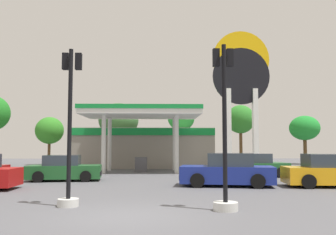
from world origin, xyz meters
name	(u,v)px	position (x,y,z in m)	size (l,w,h in m)	color
ground_plane	(127,216)	(0.00, 0.00, 0.00)	(90.00, 90.00, 0.00)	#56565B
gas_station	(144,144)	(-0.41, 22.44, 2.08)	(12.25, 11.74, 4.84)	gray
station_pole_sign	(241,82)	(7.67, 18.81, 7.20)	(4.67, 0.56, 11.40)	white
car_0	(331,172)	(9.25, 6.97, 0.72)	(4.58, 2.32, 1.59)	black
car_1	(64,169)	(-4.44, 10.34, 0.66)	(4.20, 2.15, 1.45)	black
car_2	(254,166)	(6.97, 12.47, 0.67)	(4.42, 2.62, 1.48)	black
car_4	(227,171)	(4.30, 7.43, 0.73)	(4.77, 2.61, 1.62)	black
traffic_signal_0	(70,141)	(-2.06, 1.62, 2.14)	(0.69, 0.70, 5.25)	silver
traffic_signal_1	(225,148)	(2.97, 0.72, 1.93)	(0.76, 0.76, 5.20)	silver
tree_1	(50,131)	(-10.21, 26.90, 3.49)	(2.84, 2.84, 4.88)	brown
tree_2	(119,120)	(-3.44, 29.09, 4.71)	(4.33, 4.33, 6.58)	brown
tree_3	(181,118)	(3.24, 27.05, 4.83)	(2.81, 2.81, 6.28)	brown
tree_4	(241,120)	(9.87, 28.96, 4.80)	(3.08, 3.08, 6.39)	brown
tree_5	(305,128)	(16.46, 27.83, 3.81)	(3.18, 3.18, 5.14)	brown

